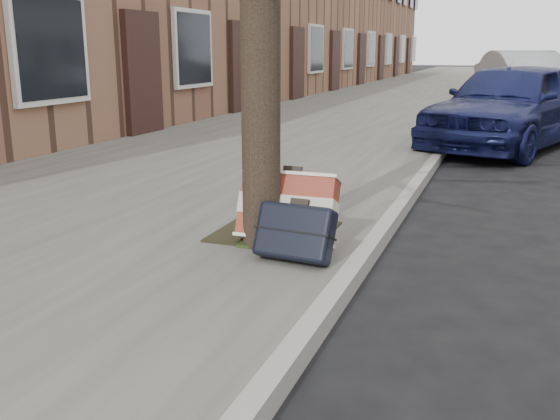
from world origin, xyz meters
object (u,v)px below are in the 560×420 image
(suitcase_red, at_px, (288,208))
(car_near_front, at_px, (511,105))
(car_near_mid, at_px, (525,78))
(suitcase_navy, at_px, (295,232))

(suitcase_red, relative_size, car_near_front, 0.17)
(car_near_front, relative_size, car_near_mid, 0.88)
(car_near_mid, bearing_deg, suitcase_navy, -114.95)
(suitcase_red, distance_m, suitcase_navy, 0.39)
(suitcase_red, distance_m, car_near_front, 6.28)
(car_near_front, height_order, car_near_mid, car_near_mid)
(suitcase_navy, height_order, car_near_front, car_near_front)
(suitcase_red, bearing_deg, car_near_mid, 82.33)
(suitcase_navy, xyz_separation_m, car_near_front, (1.27, 6.45, 0.35))
(car_near_front, bearing_deg, suitcase_navy, -81.34)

